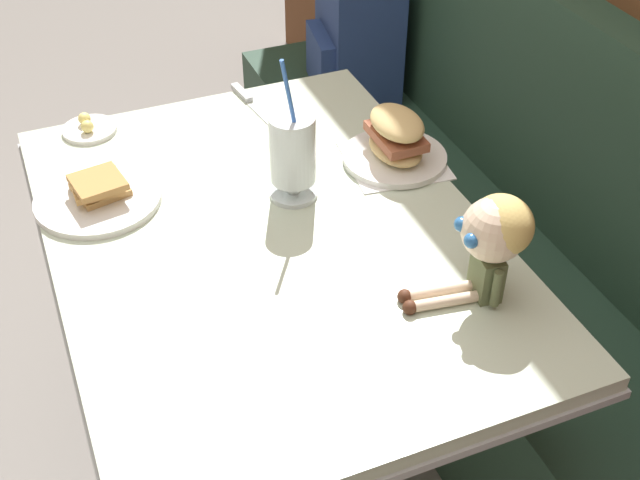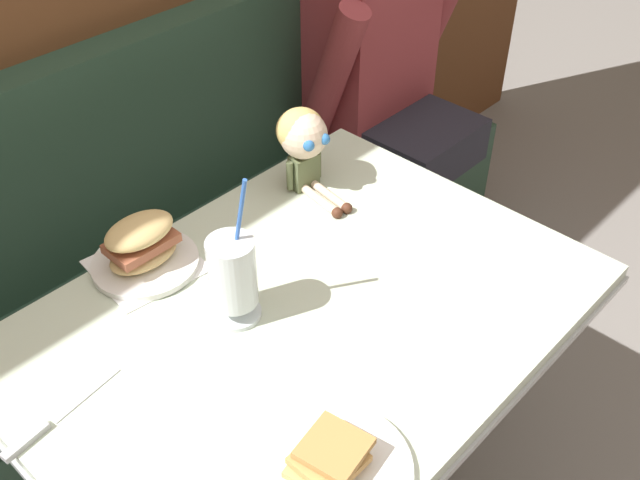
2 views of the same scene
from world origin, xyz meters
The scene contains 8 objects.
booth_bench centered at (0.00, 0.81, 0.33)m, with size 2.60×0.48×1.00m.
diner_table centered at (0.00, 0.18, 0.54)m, with size 1.11×0.81×0.74m.
toast_plate centered at (-0.23, -0.10, 0.76)m, with size 0.25×0.25×0.06m.
milkshake_glass centered at (-0.10, 0.27, 0.84)m, with size 0.10×0.10×0.31m.
sandwich_plate centered at (-0.13, 0.51, 0.79)m, with size 0.22×0.22×0.12m.
butter_knife centered at (-0.49, 0.30, 0.74)m, with size 0.24×0.05×0.01m.
seated_doll centered at (0.30, 0.47, 0.87)m, with size 0.13×0.23×0.20m.
diner_patron centered at (0.93, 0.76, 0.74)m, with size 0.55×0.48×0.81m.
Camera 2 is at (-0.72, -0.54, 1.75)m, focal length 41.50 mm.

